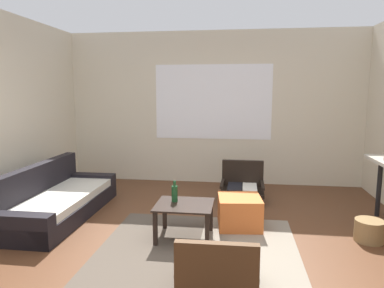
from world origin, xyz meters
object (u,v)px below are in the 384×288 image
armchair_striped_foreground (217,270)px  wicker_basket (369,231)px  glass_bottle (175,193)px  ottoman_orange (239,212)px  coffee_table (184,210)px  couch (56,201)px  armchair_by_window (242,184)px

armchair_striped_foreground → wicker_basket: 2.07m
glass_bottle → ottoman_orange: bearing=25.1°
coffee_table → armchair_striped_foreground: (0.44, -1.09, -0.10)m
coffee_table → ottoman_orange: size_ratio=1.26×
couch → armchair_by_window: bearing=22.3°
ottoman_orange → wicker_basket: (1.43, -0.22, -0.07)m
glass_bottle → wicker_basket: (2.17, 0.13, -0.38)m
coffee_table → glass_bottle: bearing=149.8°
couch → coffee_table: size_ratio=3.17×
wicker_basket → couch: bearing=176.0°
coffee_table → ottoman_orange: 0.76m
ottoman_orange → wicker_basket: size_ratio=1.62×
wicker_basket → ottoman_orange: bearing=171.4°
armchair_striped_foreground → glass_bottle: size_ratio=2.68×
couch → wicker_basket: 3.86m
wicker_basket → coffee_table: bearing=-174.4°
coffee_table → glass_bottle: (-0.12, 0.07, 0.17)m
couch → wicker_basket: size_ratio=6.47×
armchair_by_window → armchair_striped_foreground: armchair_by_window is taller
couch → glass_bottle: bearing=-13.3°
glass_bottle → wicker_basket: glass_bottle is taller
coffee_table → ottoman_orange: coffee_table is taller
ottoman_orange → glass_bottle: size_ratio=2.09×
coffee_table → wicker_basket: 2.07m
armchair_by_window → coffee_table: bearing=-113.9°
ottoman_orange → armchair_striped_foreground: bearing=-96.6°
coffee_table → glass_bottle: glass_bottle is taller
armchair_by_window → ottoman_orange: (-0.04, -1.06, -0.08)m
couch → glass_bottle: couch is taller
armchair_striped_foreground → glass_bottle: glass_bottle is taller
ottoman_orange → glass_bottle: 0.87m
couch → armchair_striped_foreground: bearing=-34.9°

